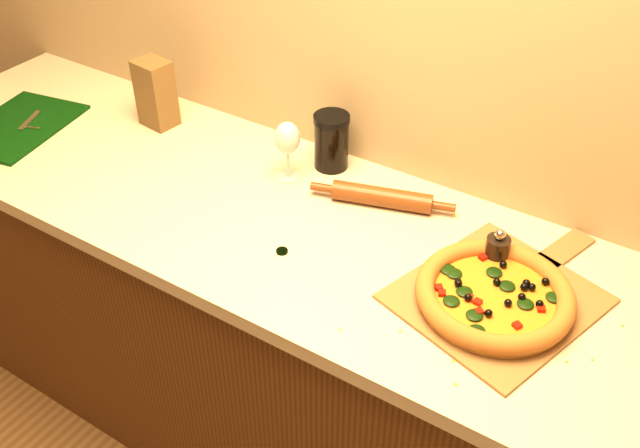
{
  "coord_description": "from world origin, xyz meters",
  "views": [
    {
      "loc": [
        0.67,
        0.29,
        1.96
      ],
      "look_at": [
        -0.03,
        1.38,
        0.96
      ],
      "focal_mm": 40.0,
      "sensor_mm": 36.0,
      "label": 1
    }
  ],
  "objects_px": {
    "pizza_peel": "(501,295)",
    "dark_jar": "(331,141)",
    "pizza": "(494,295)",
    "wine_glass": "(287,139)",
    "pepper_grinder": "(497,251)",
    "rolling_pin": "(382,197)",
    "cutting_board": "(16,126)"
  },
  "relations": [
    {
      "from": "pizza_peel",
      "to": "dark_jar",
      "type": "height_order",
      "value": "dark_jar"
    },
    {
      "from": "pizza_peel",
      "to": "dark_jar",
      "type": "bearing_deg",
      "value": 174.44
    },
    {
      "from": "pizza",
      "to": "wine_glass",
      "type": "relative_size",
      "value": 2.01
    },
    {
      "from": "pizza_peel",
      "to": "wine_glass",
      "type": "height_order",
      "value": "wine_glass"
    },
    {
      "from": "wine_glass",
      "to": "dark_jar",
      "type": "relative_size",
      "value": 1.07
    },
    {
      "from": "pepper_grinder",
      "to": "dark_jar",
      "type": "relative_size",
      "value": 0.66
    },
    {
      "from": "rolling_pin",
      "to": "wine_glass",
      "type": "distance_m",
      "value": 0.28
    },
    {
      "from": "wine_glass",
      "to": "pizza",
      "type": "bearing_deg",
      "value": -14.44
    },
    {
      "from": "pizza_peel",
      "to": "pepper_grinder",
      "type": "height_order",
      "value": "pepper_grinder"
    },
    {
      "from": "pepper_grinder",
      "to": "dark_jar",
      "type": "distance_m",
      "value": 0.55
    },
    {
      "from": "pizza_peel",
      "to": "pepper_grinder",
      "type": "distance_m",
      "value": 0.11
    },
    {
      "from": "cutting_board",
      "to": "dark_jar",
      "type": "xyz_separation_m",
      "value": [
        0.89,
        0.33,
        0.07
      ]
    },
    {
      "from": "rolling_pin",
      "to": "dark_jar",
      "type": "xyz_separation_m",
      "value": [
        -0.2,
        0.08,
        0.05
      ]
    },
    {
      "from": "cutting_board",
      "to": "pizza_peel",
      "type": "bearing_deg",
      "value": -7.35
    },
    {
      "from": "wine_glass",
      "to": "rolling_pin",
      "type": "bearing_deg",
      "value": 5.11
    },
    {
      "from": "cutting_board",
      "to": "pepper_grinder",
      "type": "xyz_separation_m",
      "value": [
        1.42,
        0.18,
        0.04
      ]
    },
    {
      "from": "dark_jar",
      "to": "cutting_board",
      "type": "bearing_deg",
      "value": -159.83
    },
    {
      "from": "pizza",
      "to": "wine_glass",
      "type": "height_order",
      "value": "wine_glass"
    },
    {
      "from": "pizza_peel",
      "to": "dark_jar",
      "type": "distance_m",
      "value": 0.63
    },
    {
      "from": "pizza",
      "to": "wine_glass",
      "type": "xyz_separation_m",
      "value": [
        -0.64,
        0.16,
        0.09
      ]
    },
    {
      "from": "cutting_board",
      "to": "rolling_pin",
      "type": "height_order",
      "value": "rolling_pin"
    },
    {
      "from": "pizza",
      "to": "cutting_board",
      "type": "xyz_separation_m",
      "value": [
        -1.46,
        -0.05,
        -0.02
      ]
    },
    {
      "from": "pizza",
      "to": "cutting_board",
      "type": "distance_m",
      "value": 1.47
    },
    {
      "from": "rolling_pin",
      "to": "wine_glass",
      "type": "relative_size",
      "value": 2.17
    },
    {
      "from": "pizza_peel",
      "to": "pizza",
      "type": "xyz_separation_m",
      "value": [
        -0.0,
        -0.04,
        0.03
      ]
    },
    {
      "from": "dark_jar",
      "to": "wine_glass",
      "type": "bearing_deg",
      "value": -121.12
    },
    {
      "from": "cutting_board",
      "to": "rolling_pin",
      "type": "relative_size",
      "value": 1.11
    },
    {
      "from": "pizza_peel",
      "to": "cutting_board",
      "type": "xyz_separation_m",
      "value": [
        -1.47,
        -0.09,
        0.0
      ]
    },
    {
      "from": "pizza_peel",
      "to": "pizza",
      "type": "relative_size",
      "value": 1.71
    },
    {
      "from": "rolling_pin",
      "to": "wine_glass",
      "type": "xyz_separation_m",
      "value": [
        -0.27,
        -0.02,
        0.09
      ]
    },
    {
      "from": "pizza",
      "to": "dark_jar",
      "type": "height_order",
      "value": "dark_jar"
    },
    {
      "from": "pizza_peel",
      "to": "rolling_pin",
      "type": "height_order",
      "value": "rolling_pin"
    }
  ]
}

